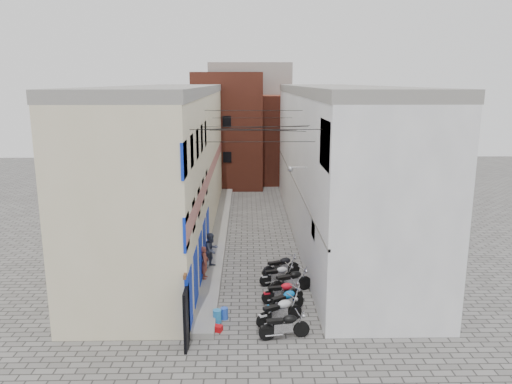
{
  "coord_description": "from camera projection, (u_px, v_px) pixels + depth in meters",
  "views": [
    {
      "loc": [
        -0.37,
        -16.68,
        9.27
      ],
      "look_at": [
        0.17,
        11.43,
        3.0
      ],
      "focal_mm": 35.0,
      "sensor_mm": 36.0,
      "label": 1
    }
  ],
  "objects": [
    {
      "name": "water_jug_far",
      "position": [
        224.0,
        313.0,
        19.83
      ],
      "size": [
        0.36,
        0.36,
        0.47
      ],
      "primitive_type": "cylinder",
      "rotation": [
        0.0,
        0.0,
        -0.23
      ],
      "color": "blue",
      "rests_on": "ground"
    },
    {
      "name": "motorcycle_d",
      "position": [
        282.0,
        291.0,
        21.24
      ],
      "size": [
        1.9,
        0.95,
        1.05
      ],
      "primitive_type": null,
      "rotation": [
        0.0,
        0.0,
        -1.36
      ],
      "color": "red",
      "rests_on": "ground"
    },
    {
      "name": "far_shopfront",
      "position": [
        251.0,
        178.0,
        42.63
      ],
      "size": [
        2.0,
        0.3,
        2.4
      ],
      "primitive_type": "cube",
      "color": "black",
      "rests_on": "ground"
    },
    {
      "name": "motorcycle_f",
      "position": [
        278.0,
        274.0,
        23.12
      ],
      "size": [
        1.89,
        1.07,
        1.04
      ],
      "primitive_type": null,
      "rotation": [
        0.0,
        0.0,
        -1.27
      ],
      "color": "#ACACB1",
      "rests_on": "ground"
    },
    {
      "name": "motorcycle_a",
      "position": [
        284.0,
        325.0,
        18.25
      ],
      "size": [
        1.99,
        0.92,
        1.11
      ],
      "primitive_type": null,
      "rotation": [
        0.0,
        0.0,
        -1.4
      ],
      "color": "black",
      "rests_on": "ground"
    },
    {
      "name": "building_far_concrete",
      "position": [
        250.0,
        119.0,
        50.29
      ],
      "size": [
        8.0,
        5.0,
        11.0
      ],
      "primitive_type": "cube",
      "color": "gray",
      "rests_on": "ground"
    },
    {
      "name": "motorcycle_g",
      "position": [
        281.0,
        265.0,
        24.06
      ],
      "size": [
        2.06,
        1.32,
        1.14
      ],
      "primitive_type": null,
      "rotation": [
        0.0,
        0.0,
        -1.18
      ],
      "color": "black",
      "rests_on": "ground"
    },
    {
      "name": "plinth",
      "position": [
        220.0,
        232.0,
        30.92
      ],
      "size": [
        0.9,
        26.0,
        0.25
      ],
      "primitive_type": "cube",
      "color": "gray",
      "rests_on": "ground"
    },
    {
      "name": "motorcycle_e",
      "position": [
        291.0,
        280.0,
        22.27
      ],
      "size": [
        2.11,
        1.36,
        1.17
      ],
      "primitive_type": null,
      "rotation": [
        0.0,
        0.0,
        -1.18
      ],
      "color": "black",
      "rests_on": "ground"
    },
    {
      "name": "ground",
      "position": [
        257.0,
        339.0,
        18.3
      ],
      "size": [
        90.0,
        90.0,
        0.0
      ],
      "primitive_type": "plane",
      "color": "#5C5956",
      "rests_on": "ground"
    },
    {
      "name": "red_crate",
      "position": [
        217.0,
        328.0,
        18.87
      ],
      "size": [
        0.43,
        0.37,
        0.23
      ],
      "primitive_type": "cube",
      "rotation": [
        0.0,
        0.0,
        -0.31
      ],
      "color": "red",
      "rests_on": "ground"
    },
    {
      "name": "motorcycle_c",
      "position": [
        285.0,
        300.0,
        20.27
      ],
      "size": [
        1.92,
        1.6,
        1.11
      ],
      "primitive_type": null,
      "rotation": [
        0.0,
        0.0,
        -0.96
      ],
      "color": "#0C69BD",
      "rests_on": "ground"
    },
    {
      "name": "building_far_brick_left",
      "position": [
        228.0,
        130.0,
        44.5
      ],
      "size": [
        6.0,
        6.0,
        10.0
      ],
      "primitive_type": "cube",
      "color": "brown",
      "rests_on": "ground"
    },
    {
      "name": "building_left",
      "position": [
        170.0,
        163.0,
        29.87
      ],
      "size": [
        5.1,
        27.0,
        9.0
      ],
      "color": "beige",
      "rests_on": "ground"
    },
    {
      "name": "overhead_wires",
      "position": [
        254.0,
        126.0,
        24.21
      ],
      "size": [
        5.8,
        13.02,
        1.32
      ],
      "color": "black",
      "rests_on": "ground"
    },
    {
      "name": "building_far_brick_right",
      "position": [
        282.0,
        138.0,
        46.76
      ],
      "size": [
        5.0,
        6.0,
        8.0
      ],
      "primitive_type": "cube",
      "color": "brown",
      "rests_on": "ground"
    },
    {
      "name": "person_a",
      "position": [
        205.0,
        262.0,
        23.18
      ],
      "size": [
        0.4,
        0.58,
        1.55
      ],
      "primitive_type": "imported",
      "rotation": [
        0.0,
        0.0,
        1.52
      ],
      "color": "brown",
      "rests_on": "plinth"
    },
    {
      "name": "water_jug_near",
      "position": [
        217.0,
        316.0,
        19.54
      ],
      "size": [
        0.43,
        0.43,
        0.52
      ],
      "primitive_type": "cylinder",
      "rotation": [
        0.0,
        0.0,
        0.38
      ],
      "color": "#2883C8",
      "rests_on": "ground"
    },
    {
      "name": "person_b",
      "position": [
        211.0,
        250.0,
        24.62
      ],
      "size": [
        1.04,
        1.07,
        1.73
      ],
      "primitive_type": "imported",
      "rotation": [
        0.0,
        0.0,
        0.9
      ],
      "color": "#383E54",
      "rests_on": "plinth"
    },
    {
      "name": "motorcycle_b",
      "position": [
        280.0,
        310.0,
        19.33
      ],
      "size": [
        2.08,
        1.52,
        1.17
      ],
      "primitive_type": null,
      "rotation": [
        0.0,
        0.0,
        -1.08
      ],
      "color": "silver",
      "rests_on": "ground"
    },
    {
      "name": "building_right",
      "position": [
        335.0,
        162.0,
        30.1
      ],
      "size": [
        5.94,
        26.0,
        9.0
      ],
      "color": "silver",
      "rests_on": "ground"
    }
  ]
}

